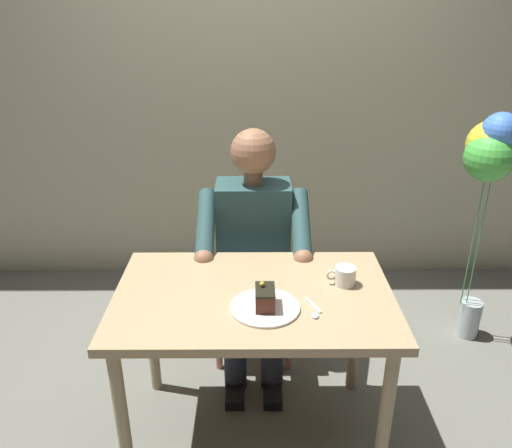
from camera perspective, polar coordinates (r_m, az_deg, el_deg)
name	(u,v)px	position (r m, az deg, el deg)	size (l,w,h in m)	color
ground_plane	(253,431)	(2.43, -0.31, -22.48)	(14.00, 14.00, 0.00)	slate
cafe_rear_panel	(253,48)	(3.20, -0.39, 19.36)	(6.40, 0.12, 3.00)	#B7B494
dining_table	(253,313)	(2.02, -0.35, -10.05)	(1.09, 0.69, 0.72)	tan
chair	(253,261)	(2.67, -0.34, -4.25)	(0.42, 0.42, 0.90)	tan
seated_person	(253,251)	(2.45, -0.35, -3.08)	(0.53, 0.58, 1.23)	#2B4D4E
dessert_plate	(264,307)	(1.87, 0.95, -9.48)	(0.26, 0.26, 0.01)	silver
cake_slice	(264,297)	(1.85, 0.96, -8.36)	(0.07, 0.11, 0.10)	#582B1F
coffee_cup	(344,276)	(2.04, 10.00, -5.80)	(0.12, 0.08, 0.08)	silver
dessert_spoon	(313,311)	(1.87, 6.56, -9.79)	(0.06, 0.14, 0.01)	silver
balloon_display	(490,164)	(2.75, 25.06, 6.25)	(0.27, 0.29, 1.28)	#B2C1C6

